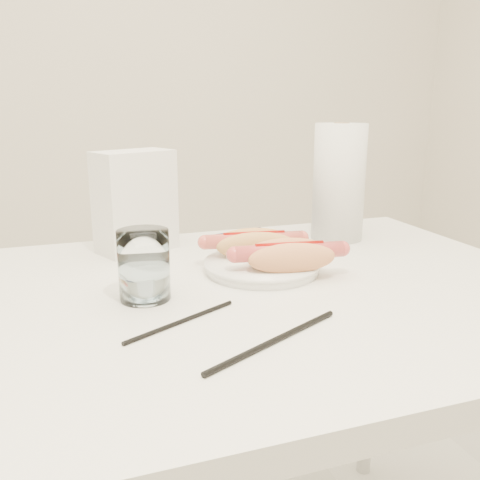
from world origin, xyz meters
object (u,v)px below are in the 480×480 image
object	(u,v)px
water_glass	(144,265)
hotdog_left	(254,244)
paper_towel_roll	(339,182)
table	(220,324)
napkin_box	(135,202)
hotdog_right	(289,256)
plate	(262,267)

from	to	relation	value
water_glass	hotdog_left	bearing A→B (deg)	26.24
water_glass	paper_towel_roll	xyz separation A→B (m)	(0.48, 0.24, 0.07)
table	hotdog_left	bearing A→B (deg)	47.83
paper_towel_roll	napkin_box	bearing A→B (deg)	173.49
hotdog_left	paper_towel_roll	distance (m)	0.29
table	hotdog_right	bearing A→B (deg)	7.42
table	paper_towel_roll	bearing A→B (deg)	34.23
napkin_box	paper_towel_roll	bearing A→B (deg)	-30.70
hotdog_left	water_glass	world-z (taller)	water_glass
table	plate	size ratio (longest dim) A/B	5.81
plate	water_glass	bearing A→B (deg)	-163.68
hotdog_left	water_glass	bearing A→B (deg)	-145.01
plate	hotdog_right	world-z (taller)	hotdog_right
plate	paper_towel_roll	size ratio (longest dim) A/B	0.80
hotdog_right	water_glass	bearing A→B (deg)	-169.00
paper_towel_roll	hotdog_right	bearing A→B (deg)	-134.60
plate	hotdog_left	world-z (taller)	hotdog_left
hotdog_left	hotdog_right	distance (m)	0.10
hotdog_left	paper_towel_roll	size ratio (longest dim) A/B	0.74
table	water_glass	size ratio (longest dim) A/B	10.70
table	plate	bearing A→B (deg)	34.14
plate	napkin_box	distance (m)	0.31
hotdog_left	water_glass	size ratio (longest dim) A/B	1.70
plate	paper_towel_roll	distance (m)	0.33
napkin_box	hotdog_left	bearing A→B (deg)	-65.92
napkin_box	plate	bearing A→B (deg)	-72.70
water_glass	napkin_box	size ratio (longest dim) A/B	0.54
hotdog_right	table	bearing A→B (deg)	-164.47
table	hotdog_left	size ratio (longest dim) A/B	6.31
water_glass	plate	bearing A→B (deg)	16.32
plate	paper_towel_roll	xyz separation A→B (m)	(0.25, 0.17, 0.12)
plate	hotdog_right	size ratio (longest dim) A/B	1.05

